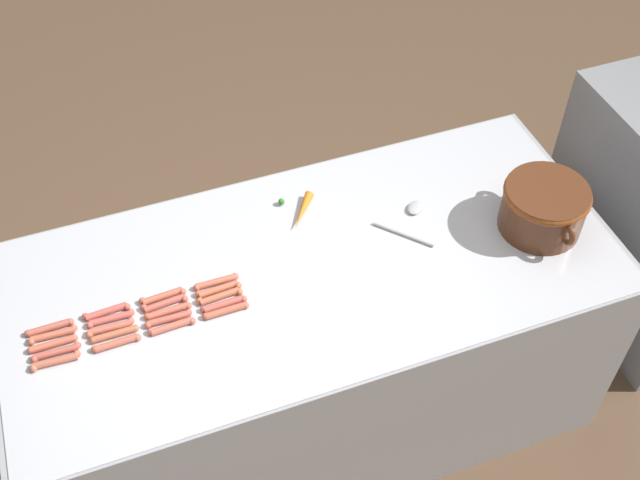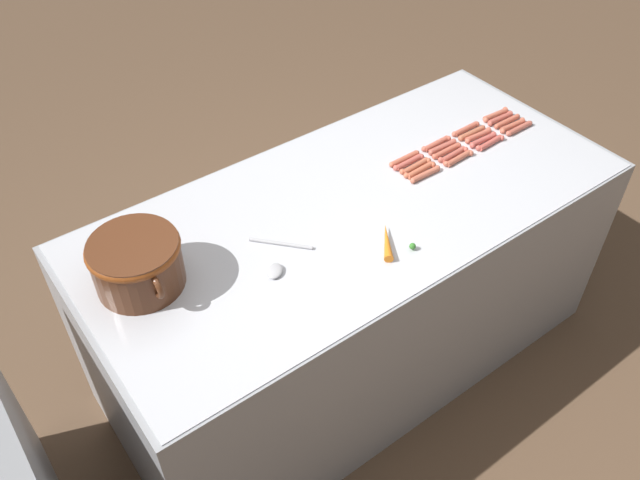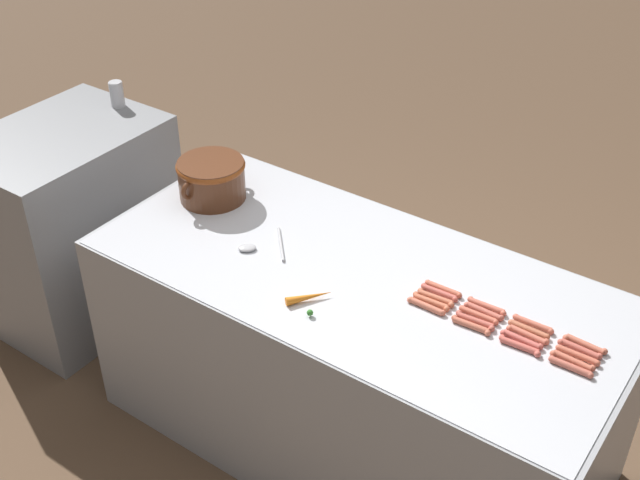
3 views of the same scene
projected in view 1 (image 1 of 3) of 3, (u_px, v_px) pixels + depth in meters
The scene contains 25 objects.
ground_plane at pixel (313, 405), 3.25m from camera, with size 20.00×20.00×0.00m, color brown.
griddle_counter at pixel (312, 344), 2.93m from camera, with size 0.93×2.04×0.88m.
hot_dog_0 at pixel (49, 328), 2.42m from camera, with size 0.02×0.15×0.02m.
hot_dog_1 at pixel (106, 312), 2.46m from camera, with size 0.03×0.15×0.02m.
hot_dog_2 at pixel (163, 296), 2.50m from camera, with size 0.03×0.15×0.02m.
hot_dog_3 at pixel (216, 282), 2.54m from camera, with size 0.02×0.15×0.02m.
hot_dog_4 at pixel (53, 335), 2.40m from camera, with size 0.03×0.15×0.02m.
hot_dog_5 at pixel (111, 319), 2.44m from camera, with size 0.03×0.15×0.02m.
hot_dog_6 at pixel (164, 303), 2.48m from camera, with size 0.03×0.15×0.02m.
hot_dog_7 at pixel (218, 289), 2.52m from camera, with size 0.03×0.15×0.02m.
hot_dog_8 at pixel (53, 344), 2.38m from camera, with size 0.02×0.15×0.02m.
hot_dog_9 at pixel (110, 328), 2.42m from camera, with size 0.03×0.15×0.02m.
hot_dog_10 at pixel (168, 311), 2.46m from camera, with size 0.02×0.15×0.02m.
hot_dog_11 at pixel (220, 296), 2.50m from camera, with size 0.03×0.15×0.02m.
hot_dog_12 at pixel (56, 352), 2.36m from camera, with size 0.03×0.15×0.02m.
hot_dog_13 at pixel (114, 334), 2.41m from camera, with size 0.02×0.15×0.02m.
hot_dog_14 at pixel (168, 319), 2.44m from camera, with size 0.03×0.15×0.02m.
hot_dog_15 at pixel (224, 304), 2.48m from camera, with size 0.03×0.15×0.02m.
hot_dog_16 at pixel (55, 361), 2.34m from camera, with size 0.03×0.15×0.02m.
hot_dog_17 at pixel (116, 343), 2.38m from camera, with size 0.03×0.15×0.02m.
hot_dog_18 at pixel (172, 326), 2.43m from camera, with size 0.03×0.15×0.02m.
hot_dog_19 at pixel (226, 311), 2.47m from camera, with size 0.02×0.15×0.02m.
bean_pot at pixel (544, 206), 2.65m from camera, with size 0.36×0.29×0.17m.
serving_spoon at pixel (411, 216), 2.74m from camera, with size 0.23×0.21×0.02m.
carrot at pixel (301, 210), 2.75m from camera, with size 0.16×0.13×0.03m.
Camera 1 is at (1.58, -0.55, 2.88)m, focal length 44.63 mm.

